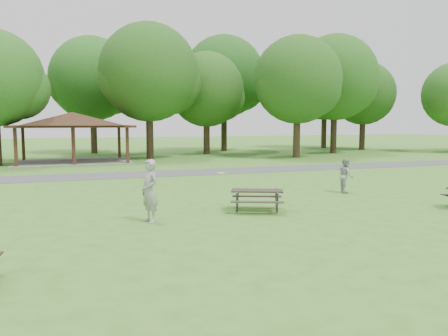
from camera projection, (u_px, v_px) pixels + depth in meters
ground at (239, 230)px, 12.04m from camera, size 160.00×160.00×0.00m
asphalt_path at (149, 174)px, 25.15m from camera, size 120.00×3.20×0.02m
pavilion at (72, 121)px, 32.86m from camera, size 8.60×7.01×3.76m
tree_row_e at (150, 75)px, 35.48m from camera, size 8.40×8.00×11.02m
tree_row_f at (207, 92)px, 40.86m from camera, size 7.35×7.00×9.55m
tree_row_g at (298, 82)px, 36.73m from camera, size 7.77×7.40×10.25m
tree_row_h at (336, 80)px, 41.94m from camera, size 8.61×8.20×11.37m
tree_row_i at (364, 95)px, 47.34m from camera, size 7.14×6.80×9.52m
tree_deep_b at (93, 81)px, 41.63m from camera, size 8.40×8.00×11.13m
tree_deep_c at (225, 79)px, 44.98m from camera, size 8.82×8.40×11.90m
tree_deep_d at (325, 88)px, 50.78m from camera, size 8.40×8.00×11.27m
picnic_table_middle at (257, 195)px, 14.57m from camera, size 2.11×1.94×0.74m
frisbee_in_flight at (221, 173)px, 14.47m from camera, size 0.31×0.31×0.02m
frisbee_thrower at (150, 191)px, 12.93m from camera, size 0.67×0.80×1.87m
frisbee_catcher at (346, 175)px, 18.46m from camera, size 0.79×0.87×1.47m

